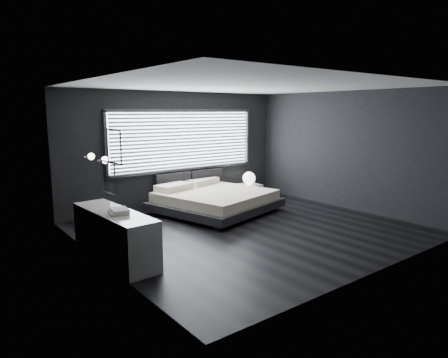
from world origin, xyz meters
TOP-DOWN VIEW (x-y plane):
  - room at (0.00, 0.00)m, footprint 6.04×6.00m
  - window at (0.20, 2.70)m, footprint 4.14×0.09m
  - headboard at (0.29, 2.64)m, footprint 1.96×0.16m
  - sconce_near at (-2.88, 0.05)m, footprint 0.18×0.11m
  - sconce_far at (-2.88, 0.65)m, footprint 0.18×0.11m
  - wall_art_upper at (-2.98, -0.55)m, footprint 0.01×0.48m
  - wall_art_lower at (-2.98, -0.30)m, footprint 0.01×0.48m
  - bed at (0.28, 1.59)m, footprint 2.93×2.85m
  - nightstand at (1.87, 2.22)m, footprint 0.70×0.61m
  - orb_lamp at (1.90, 2.21)m, footprint 0.34×0.34m
  - dresser at (-2.78, 0.06)m, footprint 0.66×1.99m
  - book_stack at (-2.76, -0.11)m, footprint 0.37×0.43m

SIDE VIEW (x-z plane):
  - nightstand at x=1.87m, z-range 0.00..0.37m
  - bed at x=0.28m, z-range -0.02..0.61m
  - dresser at x=-2.78m, z-range 0.00..0.78m
  - orb_lamp at x=1.90m, z-range 0.37..0.71m
  - headboard at x=0.29m, z-range 0.31..0.83m
  - book_stack at x=-2.76m, z-range 0.78..0.86m
  - wall_art_lower at x=-2.98m, z-range 1.14..1.62m
  - room at x=0.00m, z-range 0.00..2.80m
  - sconce_near at x=-2.88m, z-range 1.55..1.66m
  - sconce_far at x=-2.88m, z-range 1.55..1.66m
  - window at x=0.20m, z-range 0.85..2.37m
  - wall_art_upper at x=-2.98m, z-range 1.61..2.09m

